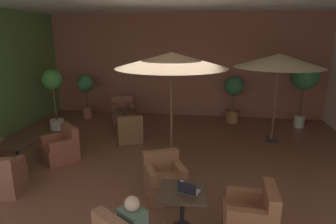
% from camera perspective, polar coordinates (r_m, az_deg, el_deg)
% --- Properties ---
extents(ground_plane, '(10.64, 9.17, 0.02)m').
position_cam_1_polar(ground_plane, '(7.25, -0.55, -10.17)').
color(ground_plane, brown).
extents(wall_back_brick, '(10.64, 0.08, 3.86)m').
position_cam_1_polar(wall_back_brick, '(11.12, 3.17, 9.12)').
color(wall_back_brick, '#A25E4A').
rests_on(wall_back_brick, ground_plane).
extents(cafe_table_front_left, '(0.81, 0.81, 0.69)m').
position_cam_1_polar(cafe_table_front_left, '(4.79, 2.90, -16.78)').
color(cafe_table_front_left, black).
rests_on(cafe_table_front_left, ground_plane).
extents(armchair_front_left_north, '(0.80, 0.75, 0.87)m').
position_cam_1_polar(armchair_front_left_north, '(4.92, 16.22, -19.68)').
color(armchair_front_left_north, brown).
rests_on(armchair_front_left_north, ground_plane).
extents(armchair_front_left_east, '(0.98, 0.99, 0.84)m').
position_cam_1_polar(armchair_front_left_east, '(5.80, -0.73, -13.44)').
color(armchair_front_left_east, brown).
rests_on(armchair_front_left_east, ground_plane).
extents(cafe_table_front_right, '(0.74, 0.74, 0.69)m').
position_cam_1_polar(cafe_table_front_right, '(7.49, -27.90, -6.54)').
color(cafe_table_front_right, black).
rests_on(cafe_table_front_right, ground_plane).
extents(armchair_front_right_north, '(1.09, 1.08, 0.86)m').
position_cam_1_polar(armchair_front_right_north, '(7.80, -20.50, -6.70)').
color(armchair_front_right_north, brown).
rests_on(armchair_front_right_north, ground_plane).
extents(cafe_table_mid_center, '(0.69, 0.69, 0.69)m').
position_cam_1_polar(cafe_table_mid_center, '(9.55, -8.60, -0.77)').
color(cafe_table_mid_center, black).
rests_on(cafe_table_mid_center, ground_plane).
extents(armchair_mid_center_north, '(0.95, 0.95, 0.85)m').
position_cam_1_polar(armchair_mid_center_north, '(8.61, -7.68, -3.83)').
color(armchair_mid_center_north, '#8F603B').
rests_on(armchair_mid_center_north, ground_plane).
extents(armchair_mid_center_east, '(0.97, 0.95, 0.91)m').
position_cam_1_polar(armchair_mid_center_east, '(10.62, -8.99, -0.08)').
color(armchair_mid_center_east, '#93553F').
rests_on(armchair_mid_center_east, ground_plane).
extents(patio_umbrella_tall_red, '(2.47, 2.47, 2.59)m').
position_cam_1_polar(patio_umbrella_tall_red, '(8.67, 21.23, 9.48)').
color(patio_umbrella_tall_red, '#2D2D2D').
rests_on(patio_umbrella_tall_red, ground_plane).
extents(patio_umbrella_center_beige, '(2.69, 2.69, 2.69)m').
position_cam_1_polar(patio_umbrella_center_beige, '(6.85, 0.71, 10.20)').
color(patio_umbrella_center_beige, '#2D2D2D').
rests_on(patio_umbrella_center_beige, ground_plane).
extents(potted_tree_left_corner, '(0.70, 0.70, 1.69)m').
position_cam_1_polar(potted_tree_left_corner, '(10.49, 12.95, 3.84)').
color(potted_tree_left_corner, '#A76A40').
rests_on(potted_tree_left_corner, ground_plane).
extents(potted_tree_mid_left, '(0.61, 0.61, 1.66)m').
position_cam_1_polar(potted_tree_mid_left, '(11.13, -16.07, 4.43)').
color(potted_tree_mid_left, '#A5624E').
rests_on(potted_tree_mid_left, ground_plane).
extents(potted_tree_mid_right, '(0.88, 0.88, 2.20)m').
position_cam_1_polar(potted_tree_mid_right, '(10.57, 25.50, 5.85)').
color(potted_tree_mid_right, silver).
rests_on(potted_tree_mid_right, ground_plane).
extents(potted_tree_right_corner, '(0.66, 0.66, 2.02)m').
position_cam_1_polar(potted_tree_right_corner, '(10.10, -21.85, 4.39)').
color(potted_tree_right_corner, beige).
rests_on(potted_tree_right_corner, ground_plane).
extents(patron_blue_shirt, '(0.43, 0.41, 0.64)m').
position_cam_1_polar(patron_blue_shirt, '(4.10, -7.05, -20.69)').
color(patron_blue_shirt, '#546F58').
rests_on(patron_blue_shirt, ground_plane).
extents(iced_drink_cup, '(0.08, 0.08, 0.11)m').
position_cam_1_polar(iced_drink_cup, '(4.78, 2.65, -14.24)').
color(iced_drink_cup, white).
rests_on(iced_drink_cup, cafe_table_front_left).
extents(open_laptop, '(0.37, 0.31, 0.20)m').
position_cam_1_polar(open_laptop, '(4.65, 4.05, -15.22)').
color(open_laptop, '#9EA0A5').
rests_on(open_laptop, cafe_table_front_left).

